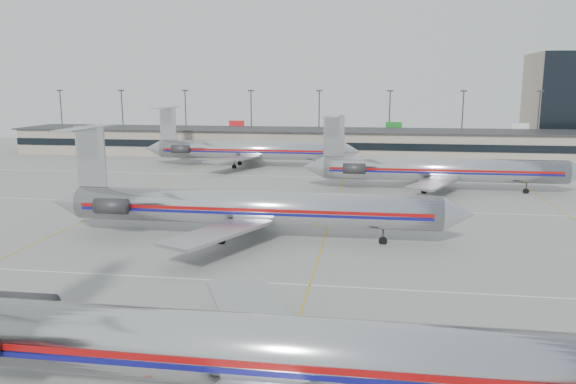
# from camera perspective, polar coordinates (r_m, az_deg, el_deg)

# --- Properties ---
(ground) EXTENTS (260.00, 260.00, 0.00)m
(ground) POSITION_cam_1_polar(r_m,az_deg,el_deg) (38.17, 0.50, -14.56)
(ground) COLOR gray
(ground) RESTS_ON ground
(apron_markings) EXTENTS (160.00, 0.15, 0.02)m
(apron_markings) POSITION_cam_1_polar(r_m,az_deg,el_deg) (47.33, 2.22, -9.42)
(apron_markings) COLOR silver
(apron_markings) RESTS_ON ground
(terminal) EXTENTS (162.00, 17.00, 6.25)m
(terminal) POSITION_cam_1_polar(r_m,az_deg,el_deg) (132.89, 6.46, 4.98)
(terminal) COLOR gray
(terminal) RESTS_ON ground
(light_mast_row) EXTENTS (163.60, 0.40, 15.28)m
(light_mast_row) POSITION_cam_1_polar(r_m,az_deg,el_deg) (146.46, 6.71, 7.63)
(light_mast_row) COLOR #38383D
(light_mast_row) RESTS_ON ground
(jet_foreground) EXTENTS (45.54, 26.82, 11.92)m
(jet_foreground) POSITION_cam_1_polar(r_m,az_deg,el_deg) (29.04, -4.44, -15.56)
(jet_foreground) COLOR silver
(jet_foreground) RESTS_ON ground
(jet_second_row) EXTENTS (46.18, 27.19, 12.09)m
(jet_second_row) POSITION_cam_1_polar(r_m,az_deg,el_deg) (60.46, -4.44, -1.53)
(jet_second_row) COLOR silver
(jet_second_row) RESTS_ON ground
(jet_third_row) EXTENTS (43.67, 26.86, 11.94)m
(jet_third_row) POSITION_cam_1_polar(r_m,az_deg,el_deg) (90.88, 14.84, 2.25)
(jet_third_row) COLOR silver
(jet_third_row) RESTS_ON ground
(jet_back_row) EXTENTS (44.62, 27.45, 12.20)m
(jet_back_row) POSITION_cam_1_polar(r_m,az_deg,el_deg) (114.71, -4.25, 4.31)
(jet_back_row) COLOR silver
(jet_back_row) RESTS_ON ground
(belt_loader) EXTENTS (4.34, 2.43, 2.22)m
(belt_loader) POSITION_cam_1_polar(r_m,az_deg,el_deg) (32.25, 0.82, -18.43)
(belt_loader) COLOR gray
(belt_loader) RESTS_ON ground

